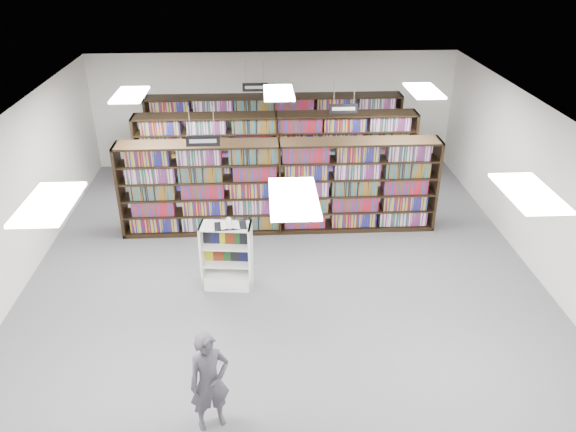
{
  "coord_description": "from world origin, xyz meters",
  "views": [
    {
      "loc": [
        -0.4,
        -9.3,
        6.17
      ],
      "look_at": [
        0.11,
        0.5,
        1.1
      ],
      "focal_mm": 35.0,
      "sensor_mm": 36.0,
      "label": 1
    }
  ],
  "objects_px": {
    "endcap_display": "(228,264)",
    "shopper": "(209,381)",
    "bookshelf_row_near": "(279,187)",
    "open_book": "(230,224)"
  },
  "relations": [
    {
      "from": "bookshelf_row_near",
      "to": "endcap_display",
      "type": "relative_size",
      "value": 5.3
    },
    {
      "from": "bookshelf_row_near",
      "to": "open_book",
      "type": "bearing_deg",
      "value": -113.54
    },
    {
      "from": "endcap_display",
      "to": "shopper",
      "type": "distance_m",
      "value": 3.44
    },
    {
      "from": "endcap_display",
      "to": "open_book",
      "type": "distance_m",
      "value": 0.9
    },
    {
      "from": "open_book",
      "to": "shopper",
      "type": "xyz_separation_m",
      "value": [
        -0.16,
        -3.35,
        -0.58
      ]
    },
    {
      "from": "endcap_display",
      "to": "bookshelf_row_near",
      "type": "bearing_deg",
      "value": 69.87
    },
    {
      "from": "bookshelf_row_near",
      "to": "endcap_display",
      "type": "distance_m",
      "value": 2.51
    },
    {
      "from": "endcap_display",
      "to": "shopper",
      "type": "height_order",
      "value": "shopper"
    },
    {
      "from": "endcap_display",
      "to": "shopper",
      "type": "bearing_deg",
      "value": -85.34
    },
    {
      "from": "bookshelf_row_near",
      "to": "shopper",
      "type": "relative_size",
      "value": 4.54
    }
  ]
}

